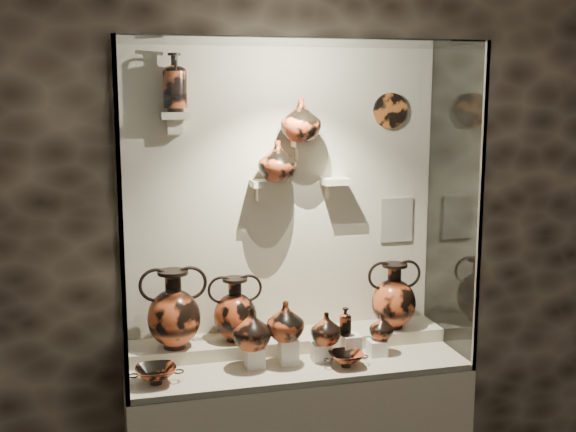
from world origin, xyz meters
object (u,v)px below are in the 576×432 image
at_px(jug_e, 381,327).
at_px(ovoid_vase_b, 301,120).
at_px(jug_b, 285,321).
at_px(kylix_left, 156,373).
at_px(amphora_right, 394,295).
at_px(lekythos_tall, 175,79).
at_px(amphora_mid, 235,309).
at_px(ovoid_vase_a, 277,161).
at_px(kylix_right, 346,358).
at_px(amphora_left, 174,309).
at_px(lekythos_small, 345,320).
at_px(jug_a, 252,329).
at_px(jug_c, 326,328).

xyz_separation_m(jug_e, ovoid_vase_b, (-0.37, 0.23, 1.05)).
height_order(jug_b, kylix_left, jug_b).
bearing_deg(amphora_right, lekythos_tall, 163.52).
xyz_separation_m(amphora_mid, ovoid_vase_a, (0.23, 0.04, 0.75)).
xyz_separation_m(kylix_left, ovoid_vase_b, (0.78, 0.33, 1.15)).
height_order(kylix_right, lekythos_tall, lekythos_tall).
distance_m(jug_e, kylix_left, 1.16).
bearing_deg(jug_e, ovoid_vase_a, 155.46).
bearing_deg(amphora_right, kylix_right, -153.22).
height_order(amphora_mid, amphora_right, amphora_right).
bearing_deg(amphora_left, jug_b, -10.98).
bearing_deg(ovoid_vase_b, jug_b, -116.17).
bearing_deg(ovoid_vase_b, ovoid_vase_a, -178.41).
distance_m(amphora_left, lekythos_small, 0.86).
xyz_separation_m(jug_a, ovoid_vase_b, (0.31, 0.25, 1.00)).
bearing_deg(jug_e, kylix_right, -152.11).
relative_size(amphora_right, kylix_right, 1.66).
distance_m(amphora_mid, lekythos_tall, 1.19).
height_order(jug_b, ovoid_vase_a, ovoid_vase_a).
bearing_deg(ovoid_vase_a, amphora_left, 167.83).
bearing_deg(lekythos_small, lekythos_tall, 167.37).
bearing_deg(jug_e, lekythos_tall, 165.87).
bearing_deg(ovoid_vase_a, kylix_left, -171.99).
xyz_separation_m(kylix_left, ovoid_vase_a, (0.66, 0.33, 0.94)).
bearing_deg(lekythos_small, amphora_left, 174.43).
bearing_deg(jug_c, ovoid_vase_b, 93.87).
distance_m(jug_e, lekythos_small, 0.21).
relative_size(amphora_left, amphora_right, 1.11).
xyz_separation_m(jug_a, kylix_left, (-0.47, -0.08, -0.15)).
bearing_deg(amphora_mid, amphora_left, -151.63).
distance_m(kylix_left, ovoid_vase_b, 1.43).
bearing_deg(kylix_right, jug_c, 149.69).
relative_size(jug_c, lekythos_small, 0.98).
height_order(jug_a, jug_e, jug_a).
distance_m(kylix_right, ovoid_vase_a, 1.04).
bearing_deg(lekythos_small, amphora_mid, 164.94).
bearing_deg(ovoid_vase_a, lekythos_tall, 157.48).
bearing_deg(jug_b, amphora_mid, 126.14).
relative_size(kylix_left, ovoid_vase_a, 1.20).
height_order(jug_c, ovoid_vase_b, ovoid_vase_b).
distance_m(jug_c, ovoid_vase_a, 0.88).
distance_m(amphora_right, lekythos_small, 0.40).
height_order(amphora_right, jug_a, amphora_right).
relative_size(jug_b, kylix_right, 0.89).
relative_size(jug_a, ovoid_vase_b, 0.93).
relative_size(jug_e, kylix_right, 0.61).
height_order(kylix_left, ovoid_vase_b, ovoid_vase_b).
height_order(jug_a, kylix_left, jug_a).
xyz_separation_m(amphora_mid, jug_a, (0.04, -0.22, -0.04)).
bearing_deg(jug_a, jug_b, -15.38).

